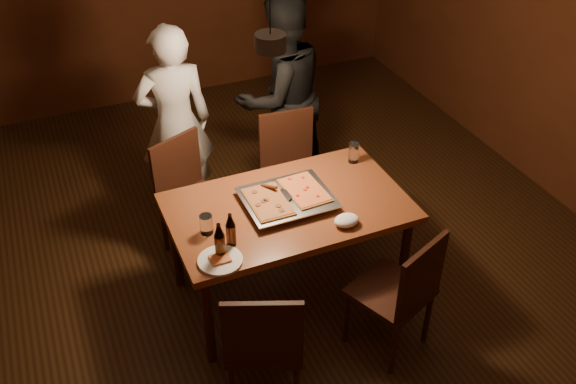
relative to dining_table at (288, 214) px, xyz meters
name	(u,v)px	position (x,y,z in m)	size (l,w,h in m)	color
room_shell	(271,98)	(-0.01, 0.22, 0.72)	(6.00, 6.00, 6.00)	#35200E
dining_table	(288,214)	(0.00, 0.00, 0.00)	(1.50, 0.90, 0.75)	brown
chair_far_left	(187,186)	(-0.46, 0.74, -0.14)	(0.56, 0.56, 0.49)	#38190F
chair_far_right	(290,160)	(0.35, 0.77, -0.14)	(0.46, 0.46, 0.49)	#38190F
chair_near_left	(264,336)	(-0.47, -0.76, -0.14)	(0.55, 0.55, 0.49)	#38190F
chair_near_right	(404,286)	(0.43, -0.73, -0.14)	(0.55, 0.55, 0.49)	#38190F
pizza_tray	(287,200)	(0.00, 0.02, 0.10)	(0.55, 0.45, 0.05)	silver
pizza_meat	(268,202)	(-0.13, 0.01, 0.13)	(0.23, 0.37, 0.02)	maroon
pizza_cheese	(305,190)	(0.13, 0.03, 0.13)	(0.23, 0.36, 0.02)	gold
spatula	(285,194)	(-0.01, 0.03, 0.14)	(0.09, 0.24, 0.04)	silver
beer_bottle_a	(220,240)	(-0.54, -0.29, 0.19)	(0.06, 0.06, 0.23)	black
beer_bottle_b	(231,230)	(-0.45, -0.22, 0.18)	(0.06, 0.06, 0.22)	black
water_glass_left	(206,224)	(-0.55, -0.06, 0.14)	(0.08, 0.08, 0.12)	silver
water_glass_right	(354,153)	(0.61, 0.28, 0.15)	(0.07, 0.07, 0.15)	silver
plate_slice	(220,260)	(-0.56, -0.34, 0.08)	(0.26, 0.26, 0.03)	white
napkin	(347,220)	(0.25, -0.32, 0.11)	(0.16, 0.12, 0.07)	white
diner_white	(175,123)	(-0.39, 1.24, 0.10)	(0.57, 0.37, 1.55)	silver
diner_dark	(281,97)	(0.47, 1.23, 0.15)	(0.80, 0.62, 1.65)	black
pendant_lamp	(270,41)	(-0.01, 0.22, 1.08)	(0.18, 0.18, 1.10)	black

